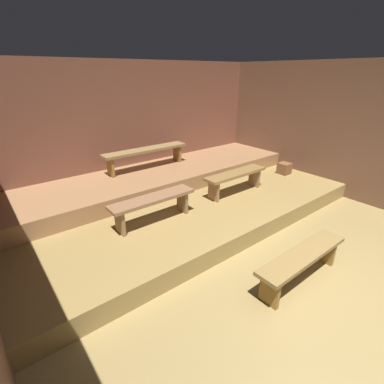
{
  "coord_description": "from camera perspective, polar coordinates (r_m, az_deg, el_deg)",
  "views": [
    {
      "loc": [
        -2.71,
        -0.55,
        2.34
      ],
      "look_at": [
        -0.02,
        2.83,
        0.48
      ],
      "focal_mm": 26.29,
      "sensor_mm": 36.0,
      "label": 1
    }
  ],
  "objects": [
    {
      "name": "wooden_crate_lower",
      "position": [
        6.45,
        18.21,
        4.57
      ],
      "size": [
        0.24,
        0.24,
        0.24
      ],
      "primitive_type": "cube",
      "color": "brown",
      "rests_on": "platform_lower"
    },
    {
      "name": "ground",
      "position": [
        4.61,
        4.27,
        -7.87
      ],
      "size": [
        6.63,
        5.42,
        0.08
      ],
      "primitive_type": "cube",
      "color": "olive"
    },
    {
      "name": "bench_lower_left",
      "position": [
        4.11,
        -7.93,
        -2.11
      ],
      "size": [
        1.3,
        0.3,
        0.4
      ],
      "color": "#8A6040",
      "rests_on": "platform_lower"
    },
    {
      "name": "platform_lower",
      "position": [
        5.06,
        -1.79,
        -2.48
      ],
      "size": [
        5.83,
        3.03,
        0.28
      ],
      "primitive_type": "cube",
      "color": "olive",
      "rests_on": "ground"
    },
    {
      "name": "wall_back",
      "position": [
        5.97,
        -11.08,
        12.6
      ],
      "size": [
        6.63,
        0.06,
        2.55
      ],
      "primitive_type": "cube",
      "color": "brown",
      "rests_on": "ground"
    },
    {
      "name": "bench_lower_right",
      "position": [
        5.13,
        8.85,
        3.08
      ],
      "size": [
        1.3,
        0.3,
        0.4
      ],
      "color": "olive",
      "rests_on": "platform_lower"
    },
    {
      "name": "platform_middle",
      "position": [
        5.58,
        -6.84,
        2.94
      ],
      "size": [
        5.83,
        1.4,
        0.28
      ],
      "primitive_type": "cube",
      "color": "#9B6E47",
      "rests_on": "platform_lower"
    },
    {
      "name": "bench_floor_center",
      "position": [
        3.63,
        21.47,
        -12.49
      ],
      "size": [
        1.42,
        0.3,
        0.4
      ],
      "color": "olive",
      "rests_on": "ground"
    },
    {
      "name": "wall_right",
      "position": [
        6.43,
        24.82,
        11.68
      ],
      "size": [
        0.06,
        5.42,
        2.55
      ],
      "primitive_type": "cube",
      "color": "brown",
      "rests_on": "ground"
    },
    {
      "name": "bench_middle_center",
      "position": [
        5.64,
        -9.33,
        7.96
      ],
      "size": [
        1.74,
        0.3,
        0.4
      ],
      "color": "olive",
      "rests_on": "platform_middle"
    }
  ]
}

